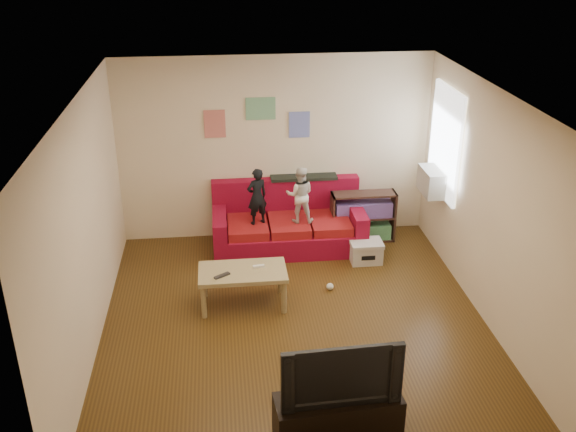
{
  "coord_description": "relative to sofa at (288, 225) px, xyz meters",
  "views": [
    {
      "loc": [
        -0.79,
        -6.3,
        4.32
      ],
      "look_at": [
        0.0,
        0.8,
        1.05
      ],
      "focal_mm": 40.0,
      "sensor_mm": 36.0,
      "label": 1
    }
  ],
  "objects": [
    {
      "name": "game_controller",
      "position": [
        -0.53,
        -1.51,
        0.18
      ],
      "size": [
        0.15,
        0.06,
        0.03
      ],
      "primitive_type": "cube",
      "rotation": [
        0.0,
        0.0,
        0.15
      ],
      "color": "white",
      "rests_on": "coffee_table"
    },
    {
      "name": "room_shell",
      "position": [
        -0.14,
        -2.07,
        1.03
      ],
      "size": [
        4.52,
        5.02,
        2.72
      ],
      "color": "#4F3413",
      "rests_on": "ground"
    },
    {
      "name": "artwork_right",
      "position": [
        0.21,
        0.41,
        1.38
      ],
      "size": [
        0.3,
        0.01,
        0.38
      ],
      "primitive_type": "cube",
      "color": "#727FCC",
      "rests_on": "room_shell"
    },
    {
      "name": "sofa",
      "position": [
        0.0,
        0.0,
        0.0
      ],
      "size": [
        2.16,
        1.0,
        0.95
      ],
      "color": "maroon",
      "rests_on": "ground"
    },
    {
      "name": "window",
      "position": [
        2.08,
        -0.42,
        1.32
      ],
      "size": [
        0.04,
        1.08,
        1.48
      ],
      "primitive_type": "cube",
      "color": "white",
      "rests_on": "room_shell"
    },
    {
      "name": "child_b",
      "position": [
        0.15,
        -0.17,
        0.54
      ],
      "size": [
        0.43,
        0.35,
        0.81
      ],
      "primitive_type": "imported",
      "rotation": [
        0.0,
        0.0,
        3.03
      ],
      "color": "silver",
      "rests_on": "sofa"
    },
    {
      "name": "ac_unit",
      "position": [
        1.96,
        -0.42,
        0.76
      ],
      "size": [
        0.28,
        0.55,
        0.35
      ],
      "primitive_type": "cube",
      "color": "#B7B2A3",
      "rests_on": "window"
    },
    {
      "name": "artwork_left",
      "position": [
        -0.99,
        0.41,
        1.43
      ],
      "size": [
        0.3,
        0.01,
        0.4
      ],
      "primitive_type": "cube",
      "color": "#D87266",
      "rests_on": "room_shell"
    },
    {
      "name": "file_box",
      "position": [
        1.02,
        -0.63,
        -0.16
      ],
      "size": [
        0.45,
        0.34,
        0.31
      ],
      "color": "silver",
      "rests_on": "ground"
    },
    {
      "name": "tv_stand",
      "position": [
        0.02,
        -3.9,
        -0.1
      ],
      "size": [
        1.18,
        0.48,
        0.43
      ],
      "primitive_type": "cube",
      "rotation": [
        0.0,
        0.0,
        0.08
      ],
      "color": "black",
      "rests_on": "ground"
    },
    {
      "name": "bookshelf",
      "position": [
        1.11,
        0.04,
        0.02
      ],
      "size": [
        0.94,
        0.28,
        0.76
      ],
      "color": "#3D271F",
      "rests_on": "ground"
    },
    {
      "name": "child_a",
      "position": [
        -0.45,
        -0.17,
        0.54
      ],
      "size": [
        0.35,
        0.29,
        0.82
      ],
      "primitive_type": "imported",
      "rotation": [
        0.0,
        0.0,
        3.53
      ],
      "color": "black",
      "rests_on": "sofa"
    },
    {
      "name": "coffee_table",
      "position": [
        -0.73,
        -1.56,
        0.09
      ],
      "size": [
        1.07,
        0.59,
        0.48
      ],
      "color": "tan",
      "rests_on": "ground"
    },
    {
      "name": "tissue",
      "position": [
        0.4,
        -1.33,
        -0.27
      ],
      "size": [
        0.12,
        0.12,
        0.09
      ],
      "primitive_type": "sphere",
      "rotation": [
        0.0,
        0.0,
        -0.31
      ],
      "color": "silver",
      "rests_on": "ground"
    },
    {
      "name": "artwork_center",
      "position": [
        -0.34,
        0.41,
        1.63
      ],
      "size": [
        0.42,
        0.01,
        0.32
      ],
      "primitive_type": "cube",
      "color": "#72B27F",
      "rests_on": "room_shell"
    },
    {
      "name": "remote",
      "position": [
        -0.98,
        -1.68,
        0.17
      ],
      "size": [
        0.2,
        0.16,
        0.02
      ],
      "primitive_type": "cube",
      "rotation": [
        0.0,
        0.0,
        0.58
      ],
      "color": "black",
      "rests_on": "coffee_table"
    },
    {
      "name": "television",
      "position": [
        0.02,
        -3.9,
        0.42
      ],
      "size": [
        1.08,
        0.19,
        0.62
      ],
      "primitive_type": "imported",
      "rotation": [
        0.0,
        0.0,
        0.04
      ],
      "color": "black",
      "rests_on": "tv_stand"
    }
  ]
}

